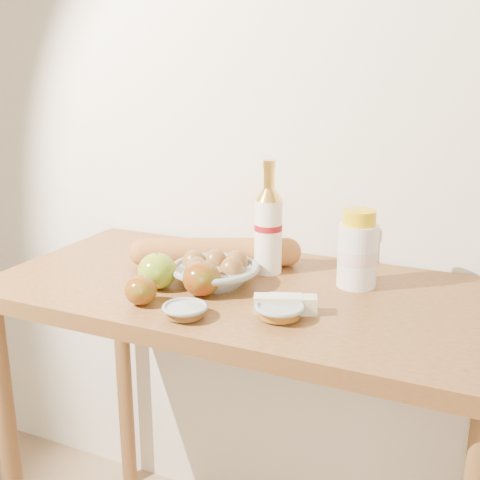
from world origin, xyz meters
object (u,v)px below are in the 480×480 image
Objects in this scene: bourbon_bottle at (268,228)px; cream_bottle at (358,251)px; baguette at (215,252)px; table at (245,334)px; egg_bowl at (215,272)px.

bourbon_bottle is 0.23m from cream_bottle.
table is at bearing -62.85° from baguette.
cream_bottle reaches higher than table.
cream_bottle reaches higher than baguette.
egg_bowl is at bearing -135.94° from cream_bottle.
cream_bottle is 0.42× the size of baguette.
baguette is (-0.06, 0.12, 0.01)m from egg_bowl.
cream_bottle is 0.65× the size of egg_bowl.
bourbon_bottle is 1.01× the size of egg_bowl.
bourbon_bottle is 1.55× the size of cream_bottle.
baguette is at bearing -173.75° from bourbon_bottle.
table is at bearing 13.88° from egg_bowl.
bourbon_bottle is (0.01, 0.11, 0.24)m from table.
bourbon_bottle is at bearing -159.29° from cream_bottle.
egg_bowl is (-0.08, -0.13, -0.08)m from bourbon_bottle.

